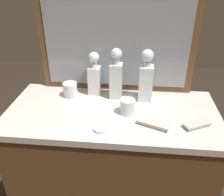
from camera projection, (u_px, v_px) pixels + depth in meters
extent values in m
cube|color=brown|center=(112.00, 173.00, 1.59)|extent=(1.15, 0.55, 0.89)
cube|color=silver|center=(112.00, 113.00, 1.37)|extent=(1.18, 0.57, 0.04)
cube|color=brown|center=(117.00, 44.00, 1.45)|extent=(0.93, 0.03, 0.59)
cube|color=gray|center=(116.00, 45.00, 1.44)|extent=(0.85, 0.01, 0.51)
cube|color=white|center=(145.00, 83.00, 1.42)|extent=(0.08, 0.08, 0.21)
cube|color=#8C4C14|center=(145.00, 90.00, 1.44)|extent=(0.07, 0.07, 0.13)
cylinder|color=white|center=(147.00, 64.00, 1.36)|extent=(0.04, 0.04, 0.03)
sphere|color=white|center=(148.00, 56.00, 1.34)|extent=(0.07, 0.07, 0.07)
cube|color=white|center=(95.00, 80.00, 1.50)|extent=(0.07, 0.07, 0.18)
cube|color=#8C4C14|center=(95.00, 84.00, 1.51)|extent=(0.06, 0.06, 0.13)
cylinder|color=white|center=(94.00, 65.00, 1.45)|extent=(0.04, 0.04, 0.03)
sphere|color=white|center=(94.00, 58.00, 1.43)|extent=(0.07, 0.07, 0.07)
cube|color=white|center=(116.00, 81.00, 1.45)|extent=(0.07, 0.07, 0.22)
cube|color=#8C4C14|center=(116.00, 88.00, 1.47)|extent=(0.06, 0.06, 0.12)
cylinder|color=white|center=(116.00, 61.00, 1.39)|extent=(0.04, 0.04, 0.03)
sphere|color=white|center=(116.00, 54.00, 1.36)|extent=(0.07, 0.07, 0.07)
cylinder|color=white|center=(70.00, 90.00, 1.49)|extent=(0.09, 0.09, 0.09)
cylinder|color=silver|center=(71.00, 95.00, 1.51)|extent=(0.08, 0.08, 0.01)
cylinder|color=white|center=(127.00, 106.00, 1.32)|extent=(0.08, 0.08, 0.08)
cylinder|color=silver|center=(127.00, 112.00, 1.34)|extent=(0.08, 0.08, 0.01)
cube|color=#B7A88C|center=(197.00, 125.00, 1.22)|extent=(0.14, 0.10, 0.01)
cube|color=beige|center=(197.00, 123.00, 1.22)|extent=(0.15, 0.11, 0.01)
cube|color=#B7A88C|center=(154.00, 124.00, 1.23)|extent=(0.16, 0.11, 0.01)
cube|color=beige|center=(154.00, 123.00, 1.22)|extent=(0.18, 0.12, 0.01)
cylinder|color=silver|center=(100.00, 129.00, 1.20)|extent=(0.07, 0.07, 0.01)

